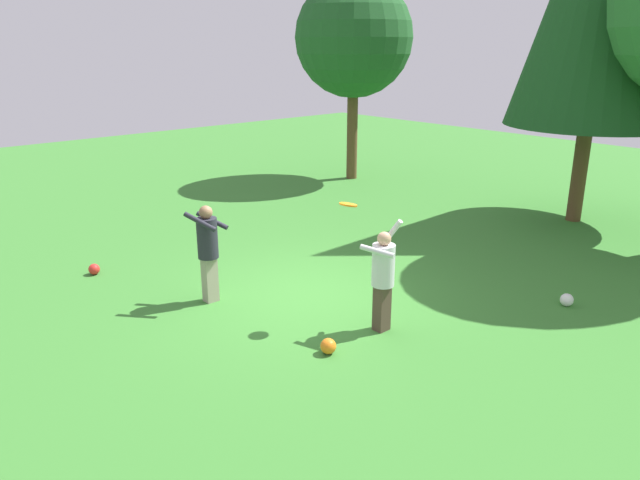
{
  "coord_description": "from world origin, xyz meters",
  "views": [
    {
      "loc": [
        7.26,
        -6.12,
        4.16
      ],
      "look_at": [
        0.25,
        0.11,
        1.05
      ],
      "focal_mm": 33.57,
      "sensor_mm": 36.0,
      "label": 1
    }
  ],
  "objects_px": {
    "person_thrower": "(383,273)",
    "person_catcher": "(208,245)",
    "ball_red": "(94,269)",
    "tree_far_left": "(354,38)",
    "ball_white": "(567,300)",
    "ball_orange": "(328,346)",
    "frisbee": "(348,205)"
  },
  "relations": [
    {
      "from": "person_thrower",
      "to": "person_catcher",
      "type": "distance_m",
      "value": 2.97
    },
    {
      "from": "ball_red",
      "to": "tree_far_left",
      "type": "height_order",
      "value": "tree_far_left"
    },
    {
      "from": "tree_far_left",
      "to": "ball_red",
      "type": "bearing_deg",
      "value": -73.73
    },
    {
      "from": "tree_far_left",
      "to": "person_catcher",
      "type": "bearing_deg",
      "value": -58.22
    },
    {
      "from": "ball_white",
      "to": "ball_orange",
      "type": "bearing_deg",
      "value": -109.8
    },
    {
      "from": "person_thrower",
      "to": "frisbee",
      "type": "xyz_separation_m",
      "value": [
        -0.6,
        -0.15,
        0.95
      ]
    },
    {
      "from": "person_catcher",
      "to": "ball_white",
      "type": "xyz_separation_m",
      "value": [
        4.1,
        4.29,
        -0.88
      ]
    },
    {
      "from": "tree_far_left",
      "to": "ball_white",
      "type": "bearing_deg",
      "value": -24.29
    },
    {
      "from": "person_thrower",
      "to": "frisbee",
      "type": "height_order",
      "value": "frisbee"
    },
    {
      "from": "person_thrower",
      "to": "ball_orange",
      "type": "bearing_deg",
      "value": 75.84
    },
    {
      "from": "person_thrower",
      "to": "tree_far_left",
      "type": "distance_m",
      "value": 11.19
    },
    {
      "from": "person_catcher",
      "to": "ball_red",
      "type": "relative_size",
      "value": 8.04
    },
    {
      "from": "person_thrower",
      "to": "tree_far_left",
      "type": "relative_size",
      "value": 0.28
    },
    {
      "from": "frisbee",
      "to": "ball_red",
      "type": "distance_m",
      "value": 5.35
    },
    {
      "from": "person_thrower",
      "to": "ball_white",
      "type": "distance_m",
      "value": 3.37
    },
    {
      "from": "ball_white",
      "to": "tree_far_left",
      "type": "xyz_separation_m",
      "value": [
        -9.38,
        4.23,
        4.16
      ]
    },
    {
      "from": "person_thrower",
      "to": "tree_far_left",
      "type": "xyz_separation_m",
      "value": [
        -7.92,
        7.16,
        3.35
      ]
    },
    {
      "from": "frisbee",
      "to": "ball_red",
      "type": "bearing_deg",
      "value": -154.17
    },
    {
      "from": "frisbee",
      "to": "ball_white",
      "type": "distance_m",
      "value": 4.1
    },
    {
      "from": "frisbee",
      "to": "ball_orange",
      "type": "relative_size",
      "value": 1.29
    },
    {
      "from": "frisbee",
      "to": "ball_orange",
      "type": "distance_m",
      "value": 2.09
    },
    {
      "from": "frisbee",
      "to": "ball_red",
      "type": "height_order",
      "value": "frisbee"
    },
    {
      "from": "frisbee",
      "to": "tree_far_left",
      "type": "distance_m",
      "value": 10.63
    },
    {
      "from": "ball_orange",
      "to": "tree_far_left",
      "type": "xyz_separation_m",
      "value": [
        -7.93,
        8.26,
        4.16
      ]
    },
    {
      "from": "frisbee",
      "to": "ball_white",
      "type": "xyz_separation_m",
      "value": [
        2.05,
        3.08,
        -1.77
      ]
    },
    {
      "from": "ball_red",
      "to": "frisbee",
      "type": "bearing_deg",
      "value": 25.83
    },
    {
      "from": "frisbee",
      "to": "ball_white",
      "type": "bearing_deg",
      "value": 56.33
    },
    {
      "from": "person_thrower",
      "to": "ball_white",
      "type": "bearing_deg",
      "value": -131.04
    },
    {
      "from": "person_catcher",
      "to": "ball_white",
      "type": "bearing_deg",
      "value": 15.75
    },
    {
      "from": "person_catcher",
      "to": "ball_orange",
      "type": "bearing_deg",
      "value": -24.86
    },
    {
      "from": "ball_white",
      "to": "tree_far_left",
      "type": "bearing_deg",
      "value": 155.71
    },
    {
      "from": "ball_red",
      "to": "tree_far_left",
      "type": "xyz_separation_m",
      "value": [
        -2.78,
        9.52,
        4.17
      ]
    }
  ]
}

